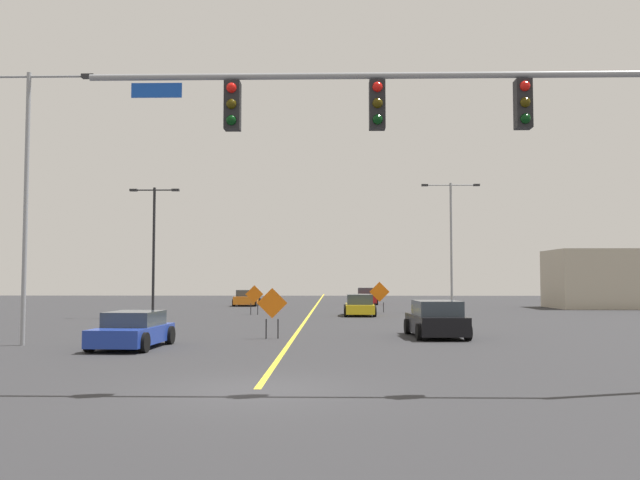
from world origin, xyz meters
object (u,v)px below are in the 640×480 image
Objects in this scene: street_lamp_far_left at (26,183)px; street_lamp_mid_right at (451,236)px; car_blue_passing at (133,330)px; car_black_mid at (436,320)px; traffic_signal_assembly at (459,131)px; construction_sign_left_shoulder at (254,296)px; construction_sign_left_lane at (380,293)px; street_lamp_near_right at (154,241)px; construction_sign_median_near at (272,306)px; car_yellow_approaching at (360,305)px; car_orange_near at (247,298)px; car_red_distant at (367,297)px.

street_lamp_far_left is 1.07× the size of street_lamp_mid_right.
car_black_mid is at bearing 21.73° from car_blue_passing.
traffic_signal_assembly reaches higher than car_blue_passing.
construction_sign_left_shoulder is at bearing 105.20° from traffic_signal_assembly.
traffic_signal_assembly is 32.36m from construction_sign_left_lane.
street_lamp_far_left reaches higher than car_black_mid.
construction_sign_median_near is (8.39, -13.61, -3.34)m from street_lamp_near_right.
street_lamp_far_left is 2.31× the size of car_yellow_approaching.
car_orange_near is at bearing 84.24° from street_lamp_far_left.
construction_sign_left_lane is at bearing 92.83° from car_black_mid.
car_red_distant is at bearing 111.23° from street_lamp_mid_right.
street_lamp_far_left reaches higher than car_yellow_approaching.
street_lamp_far_left is 16.17m from car_black_mid.
street_lamp_far_left reaches higher than car_orange_near.
car_orange_near is at bearing 103.36° from traffic_signal_assembly.
car_yellow_approaching is 1.04× the size of car_blue_passing.
street_lamp_mid_right is 2.11× the size of car_black_mid.
street_lamp_mid_right is 20.86m from car_black_mid.
car_orange_near is (-10.18, 42.84, -4.84)m from traffic_signal_assembly.
traffic_signal_assembly is 2.97× the size of car_red_distant.
construction_sign_median_near is 0.51× the size of car_orange_near.
construction_sign_left_shoulder is (5.64, 3.43, -3.39)m from street_lamp_near_right.
traffic_signal_assembly is at bearing -33.79° from street_lamp_far_left.
car_blue_passing is at bearing -88.83° from car_orange_near.
street_lamp_mid_right is at bearing 62.97° from construction_sign_median_near.
car_yellow_approaching is at bearing 99.21° from car_black_mid.
street_lamp_near_right is 20.25m from street_lamp_mid_right.
car_black_mid is (-4.09, -19.92, -4.63)m from street_lamp_mid_right.
car_black_mid reaches higher than car_yellow_approaching.
car_orange_near is at bearing 79.17° from street_lamp_near_right.
car_yellow_approaching is at bearing 11.40° from street_lamp_near_right.
car_black_mid is at bearing -101.59° from street_lamp_mid_right.
construction_sign_left_shoulder is 0.47× the size of car_blue_passing.
car_yellow_approaching is at bearing -7.89° from construction_sign_left_shoulder.
car_yellow_approaching is at bearing 92.28° from traffic_signal_assembly.
construction_sign_median_near is (-5.10, 11.88, -4.23)m from traffic_signal_assembly.
street_lamp_far_left is at bearing -90.31° from street_lamp_near_right.
street_lamp_mid_right is 2.15× the size of car_yellow_approaching.
construction_sign_median_near is (8.48, 2.79, -4.46)m from street_lamp_far_left.
street_lamp_mid_right is at bearing 15.35° from construction_sign_left_shoulder.
street_lamp_far_left is 39.87m from car_red_distant.
car_red_distant reaches higher than car_yellow_approaching.
traffic_signal_assembly is at bearing -90.73° from construction_sign_left_lane.
street_lamp_far_left is at bearing -166.61° from car_black_mid.
construction_sign_left_lane reaches higher than car_orange_near.
car_orange_near is at bearing -162.18° from car_red_distant.
car_red_distant is (13.67, 20.68, -3.91)m from street_lamp_near_right.
street_lamp_near_right is 3.70× the size of construction_sign_left_lane.
traffic_signal_assembly reaches higher than construction_sign_left_lane.
car_orange_near is (3.41, 33.75, -5.07)m from street_lamp_far_left.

